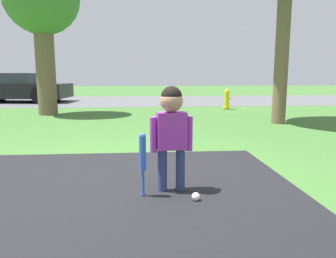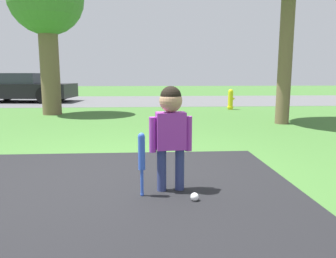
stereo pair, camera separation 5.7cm
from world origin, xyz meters
TOP-DOWN VIEW (x-y plane):
  - ground_plane at (0.00, 0.00)m, footprint 60.00×60.00m
  - street_strip at (0.00, 10.80)m, footprint 40.00×6.00m
  - child at (0.56, -0.59)m, footprint 0.41×0.22m
  - baseball_bat at (0.29, -0.73)m, footprint 0.06×0.06m
  - sports_ball at (0.76, -0.88)m, footprint 0.08×0.08m
  - fire_hydrant at (3.05, 6.83)m, footprint 0.23×0.20m
  - parked_car at (-4.78, 10.41)m, footprint 4.11×2.32m
  - tree_far_lawn at (-2.35, 5.85)m, footprint 2.03×2.03m

SIDE VIEW (x-z plane):
  - ground_plane at x=0.00m, z-range 0.00..0.00m
  - street_strip at x=0.00m, z-range 0.00..0.01m
  - sports_ball at x=0.76m, z-range 0.00..0.08m
  - fire_hydrant at x=3.05m, z-range -0.01..0.65m
  - baseball_bat at x=0.29m, z-range 0.09..0.69m
  - parked_car at x=-4.78m, z-range -0.02..1.17m
  - child at x=0.56m, z-range 0.15..1.16m
  - tree_far_lawn at x=-2.35m, z-range 0.94..5.16m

